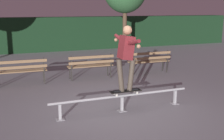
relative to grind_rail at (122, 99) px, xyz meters
The scene contains 8 objects.
ground_plane 0.32m from the grind_rail, 90.00° to the left, with size 90.00×90.00×0.00m, color gray.
hedge_backdrop 10.62m from the grind_rail, 90.00° to the left, with size 24.00×1.20×1.93m, color black.
grind_rail is the anchor object (origin of this frame).
skateboard 0.20m from the grind_rail, ahead, with size 0.78×0.21×0.09m.
skateboarder 1.11m from the grind_rail, ahead, with size 0.62×1.41×1.56m.
park_bench_leftmost 3.91m from the grind_rail, 122.85° to the left, with size 1.61×0.45×0.88m.
park_bench_left_center 3.29m from the grind_rail, 86.52° to the left, with size 1.61×0.45×0.88m.
park_bench_right_center 4.14m from the grind_rail, 52.51° to the left, with size 1.61×0.45×0.88m.
Camera 1 is at (-2.51, -5.95, 2.46)m, focal length 44.83 mm.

